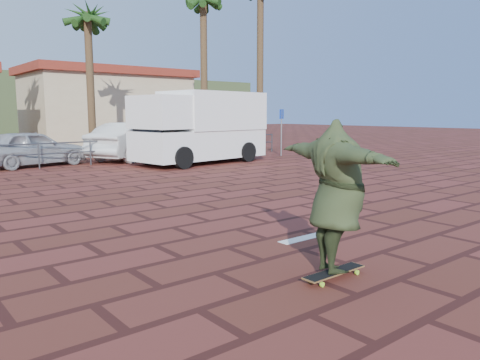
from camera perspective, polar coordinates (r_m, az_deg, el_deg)
name	(u,v)px	position (r m, az deg, el deg)	size (l,w,h in m)	color
ground	(236,229)	(8.55, -0.48, -6.02)	(120.00, 120.00, 0.00)	maroon
paint_stripe	(311,236)	(8.17, 8.71, -6.78)	(1.40, 0.22, 0.01)	white
guardrail	(39,151)	(19.25, -23.34, 3.29)	(24.06, 0.06, 1.00)	#47494F
palm_center	(88,20)	(24.02, -18.10, 18.01)	(2.40, 2.40, 7.75)	brown
palm_right	(203,4)	(25.50, -4.50, 20.57)	(2.40, 2.40, 9.05)	brown
building_east	(108,106)	(33.21, -15.79, 8.63)	(10.60, 6.60, 5.00)	beige
longboard	(334,272)	(6.20, 11.40, -10.99)	(1.00, 0.23, 0.10)	olive
skateboarder	(336,197)	(5.95, 11.67, -2.01)	(2.37, 0.65, 1.93)	#2F3B20
campervan	(201,126)	(19.84, -4.76, 6.61)	(6.01, 3.17, 2.97)	white
car_silver	(32,148)	(20.21, -24.07, 3.56)	(1.70, 4.22, 1.44)	#ADAFB4
car_white	(136,141)	(21.79, -12.59, 4.66)	(1.77, 5.07, 1.67)	silver
street_sign	(281,123)	(23.06, 5.08, 6.88)	(0.44, 0.22, 2.27)	gray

